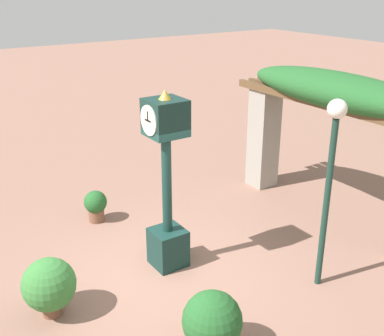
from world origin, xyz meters
The scene contains 7 objects.
ground_plane centered at (0.00, 0.00, 0.00)m, with size 60.00×60.00×0.00m, color #8E6656.
pedestal_clock centered at (-0.25, 0.28, 1.52)m, with size 0.58×0.63×3.10m.
pergola centered at (0.00, 3.97, 2.26)m, with size 5.15×1.15×3.03m.
potted_plant_near_left centered at (-2.46, -0.12, 0.37)m, with size 0.47×0.47×0.67m.
potted_plant_near_right centered at (-0.06, -1.87, 0.51)m, with size 0.80×0.80×0.92m.
potted_plant_far_left centered at (1.91, -0.36, 0.50)m, with size 0.80×0.80×0.93m.
lamp_post centered at (1.61, 2.03, 2.13)m, with size 0.29×0.29×3.10m.
Camera 1 is at (6.01, -3.42, 4.71)m, focal length 45.00 mm.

